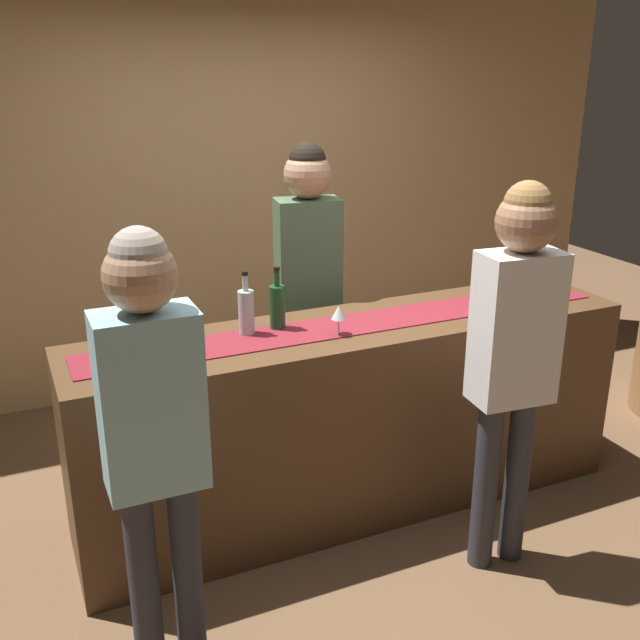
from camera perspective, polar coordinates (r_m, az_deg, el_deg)
The scene contains 12 objects.
ground_plane at distance 3.99m, azimuth 2.56°, elevation -13.89°, with size 10.00×10.00×0.00m, color brown.
back_wall at distance 5.14m, azimuth -6.90°, elevation 11.13°, with size 6.00×0.12×2.90m, color tan.
bar_counter at distance 3.73m, azimuth 2.67°, elevation -7.52°, with size 2.78×0.60×0.99m, color #543821.
counter_runner_cloth at distance 3.53m, azimuth 2.80°, elevation -0.29°, with size 2.64×0.28×0.01m, color maroon.
wine_bottle_amber at distance 3.24m, azimuth -14.63°, elevation -0.72°, with size 0.07×0.07×0.30m.
wine_bottle_clear at distance 3.38m, azimuth -5.73°, elevation 0.68°, with size 0.07×0.07×0.30m.
wine_bottle_green at distance 3.44m, azimuth -3.32°, elevation 1.09°, with size 0.07×0.07×0.30m.
wine_glass_near_customer at distance 3.13m, azimuth -10.93°, elevation -1.31°, with size 0.07×0.07×0.14m.
wine_glass_mid_counter at distance 3.36m, azimuth 1.46°, elevation 0.51°, with size 0.07×0.07×0.14m.
bartender at distance 3.99m, azimuth -1.00°, elevation 4.04°, with size 0.37×0.25×1.80m.
customer_sipping at distance 3.17m, azimuth 14.86°, elevation -1.47°, with size 0.36×0.25×1.76m.
customer_browsing at distance 2.56m, azimuth -12.87°, elevation -7.29°, with size 0.34×0.24×1.72m.
Camera 1 is at (-1.52, -2.95, 2.20)m, focal length 41.33 mm.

